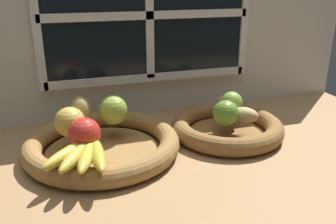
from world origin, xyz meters
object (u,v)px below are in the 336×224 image
lime_near (226,113)px  apple_red_front (85,133)px  apple_golden_left (70,122)px  banana_bunch_front (84,153)px  potato_large (228,111)px  potato_small (245,115)px  apple_green_back (113,110)px  potato_back (227,104)px  pear_brown (81,111)px  chili_pepper (234,114)px  fruit_bowl_left (103,144)px  lime_far (231,102)px  fruit_bowl_right (227,128)px

lime_near → apple_red_front: bearing=-176.5°
apple_golden_left → banana_bunch_front: size_ratio=0.43×
potato_large → potato_small: potato_large is taller
apple_green_back → potato_back: apple_green_back is taller
apple_golden_left → potato_small: (45.17, -4.98, -1.68)cm
potato_small → banana_bunch_front: bearing=-169.0°
banana_bunch_front → apple_red_front: bearing=80.5°
pear_brown → banana_bunch_front: pear_brown is taller
banana_bunch_front → lime_near: (37.27, 7.68, 1.90)cm
apple_golden_left → apple_red_front: (2.69, -7.93, -0.06)cm
potato_back → chili_pepper: (-0.18, -4.71, -1.54)cm
fruit_bowl_left → potato_large: potato_large is taller
apple_green_back → pear_brown: size_ratio=0.95×
apple_green_back → lime_far: apple_green_back is taller
apple_golden_left → potato_back: size_ratio=1.05×
apple_golden_left → potato_large: size_ratio=1.05×
fruit_bowl_left → chili_pepper: 36.65cm
potato_small → chili_pepper: (-1.45, 3.33, -0.96)cm
chili_pepper → potato_back: bearing=105.2°
apple_golden_left → lime_far: 45.05cm
lime_near → pear_brown: bearing=162.3°
apple_green_back → lime_near: (27.61, -10.47, -0.47)cm
fruit_bowl_right → pear_brown: size_ratio=3.83×
apple_red_front → pear_brown: size_ratio=0.90×
apple_red_front → potato_large: bearing=9.2°
potato_back → lime_far: bearing=-27.3°
lime_near → banana_bunch_front: bearing=-168.3°
apple_golden_left → apple_red_front: apple_golden_left is taller
lime_near → lime_far: size_ratio=1.09×
apple_green_back → potato_large: bearing=-11.8°
apple_green_back → lime_near: apple_green_back is taller
lime_near → apple_golden_left: bearing=171.7°
potato_back → lime_near: 10.05cm
lime_far → pear_brown: bearing=175.6°
fruit_bowl_left → lime_near: 32.62cm
fruit_bowl_left → banana_bunch_front: banana_bunch_front is taller
potato_back → chili_pepper: bearing=-92.2°
lime_far → potato_back: bearing=152.7°
banana_bunch_front → lime_near: 38.10cm
lime_near → apple_green_back: bearing=159.2°
fruit_bowl_right → apple_red_front: size_ratio=4.26×
potato_large → lime_far: lime_far is taller
potato_back → lime_far: lime_far is taller
lime_near → chili_pepper: lime_near is taller
apple_golden_left → potato_back: bearing=4.0°
fruit_bowl_left → apple_red_front: apple_red_front is taller
lime_far → banana_bunch_front: bearing=-159.8°
potato_small → lime_near: bearing=-173.3°
potato_large → apple_red_front: bearing=-170.8°
apple_green_back → apple_red_front: (-8.75, -12.70, -0.22)cm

